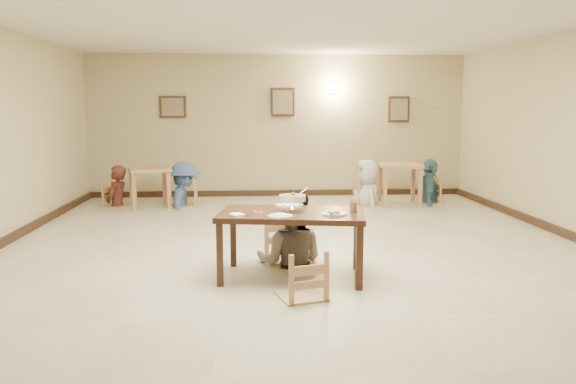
{
  "coord_description": "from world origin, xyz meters",
  "views": [
    {
      "loc": [
        -0.61,
        -7.0,
        1.85
      ],
      "look_at": [
        -0.17,
        -0.55,
        0.89
      ],
      "focal_mm": 35.0,
      "sensor_mm": 36.0,
      "label": 1
    }
  ],
  "objects": [
    {
      "name": "curry_warmer",
      "position": [
        -0.15,
        -0.99,
        0.89
      ],
      "size": [
        0.32,
        0.29,
        0.26
      ],
      "color": "silver",
      "rests_on": "main_table"
    },
    {
      "name": "baseboard_back",
      "position": [
        0.0,
        4.97,
        0.06
      ],
      "size": [
        8.0,
        0.06,
        0.12
      ],
      "primitive_type": "cube",
      "color": "#301D14",
      "rests_on": "floor"
    },
    {
      "name": "bg_table_right",
      "position": [
        2.33,
        3.77,
        0.65
      ],
      "size": [
        0.86,
        0.86,
        0.79
      ],
      "rotation": [
        0.0,
        0.0,
        -0.09
      ],
      "color": "tan",
      "rests_on": "floor"
    },
    {
      "name": "bg_chair_rr",
      "position": [
        2.96,
        3.84,
        0.44
      ],
      "size": [
        0.41,
        0.41,
        0.87
      ],
      "rotation": [
        0.0,
        0.0,
        -1.7
      ],
      "color": "tan",
      "rests_on": "floor"
    },
    {
      "name": "main_table",
      "position": [
        -0.15,
        -0.98,
        0.66
      ],
      "size": [
        1.69,
        1.12,
        0.74
      ],
      "rotation": [
        0.0,
        0.0,
        -0.16
      ],
      "color": "#3A2117",
      "rests_on": "floor"
    },
    {
      "name": "chair_near",
      "position": [
        -0.11,
        -1.67,
        0.46
      ],
      "size": [
        0.44,
        0.44,
        0.93
      ],
      "rotation": [
        0.0,
        0.0,
        3.43
      ],
      "color": "tan",
      "rests_on": "floor"
    },
    {
      "name": "bg_diner_c",
      "position": [
        1.71,
        3.83,
        0.88
      ],
      "size": [
        0.66,
        0.92,
        1.75
      ],
      "primitive_type": "imported",
      "rotation": [
        0.0,
        0.0,
        4.83
      ],
      "color": "silver",
      "rests_on": "floor"
    },
    {
      "name": "bg_chair_ll",
      "position": [
        -3.15,
        3.8,
        0.44
      ],
      "size": [
        0.42,
        0.42,
        0.89
      ],
      "rotation": [
        0.0,
        0.0,
        1.26
      ],
      "color": "tan",
      "rests_on": "floor"
    },
    {
      "name": "chili_dish",
      "position": [
        -0.52,
        -1.01,
        0.75
      ],
      "size": [
        0.11,
        0.11,
        0.02
      ],
      "color": "white",
      "rests_on": "main_table"
    },
    {
      "name": "drink_glass",
      "position": [
        0.52,
        -1.04,
        0.81
      ],
      "size": [
        0.08,
        0.08,
        0.15
      ],
      "color": "white",
      "rests_on": "main_table"
    },
    {
      "name": "bg_diner_a",
      "position": [
        -3.15,
        3.8,
        0.8
      ],
      "size": [
        0.5,
        0.65,
        1.59
      ],
      "primitive_type": "imported",
      "rotation": [
        0.0,
        0.0,
        4.49
      ],
      "color": "#4E231B",
      "rests_on": "floor"
    },
    {
      "name": "wall_front",
      "position": [
        0.0,
        -5.0,
        1.5
      ],
      "size": [
        10.0,
        0.0,
        10.0
      ],
      "primitive_type": "plane",
      "rotation": [
        -1.57,
        0.0,
        0.0
      ],
      "color": "#BBAF88",
      "rests_on": "floor"
    },
    {
      "name": "bg_diner_d",
      "position": [
        2.96,
        3.84,
        0.88
      ],
      "size": [
        0.71,
        1.11,
        1.76
      ],
      "primitive_type": "imported",
      "rotation": [
        0.0,
        0.0,
        1.28
      ],
      "color": "teal",
      "rests_on": "floor"
    },
    {
      "name": "wall_back",
      "position": [
        0.0,
        5.0,
        1.5
      ],
      "size": [
        10.0,
        0.0,
        10.0
      ],
      "primitive_type": "plane",
      "rotation": [
        1.57,
        0.0,
        0.0
      ],
      "color": "#BBAF88",
      "rests_on": "floor"
    },
    {
      "name": "floor",
      "position": [
        0.0,
        0.0,
        0.0
      ],
      "size": [
        10.0,
        10.0,
        0.0
      ],
      "primitive_type": "plane",
      "color": "beige",
      "rests_on": "ground"
    },
    {
      "name": "picture_c",
      "position": [
        2.6,
        4.96,
        1.85
      ],
      "size": [
        0.45,
        0.04,
        0.55
      ],
      "color": "#3A2413",
      "rests_on": "wall_back"
    },
    {
      "name": "main_diner",
      "position": [
        -0.13,
        -0.4,
        0.88
      ],
      "size": [
        0.98,
        0.83,
        1.77
      ],
      "primitive_type": "imported",
      "rotation": [
        0.0,
        0.0,
        2.93
      ],
      "color": "gray",
      "rests_on": "floor"
    },
    {
      "name": "rice_plate_near",
      "position": [
        -0.3,
        -1.28,
        0.75
      ],
      "size": [
        0.26,
        0.26,
        0.06
      ],
      "color": "white",
      "rests_on": "main_table"
    },
    {
      "name": "picture_a",
      "position": [
        -2.2,
        4.96,
        1.9
      ],
      "size": [
        0.55,
        0.04,
        0.45
      ],
      "color": "#3A2413",
      "rests_on": "wall_back"
    },
    {
      "name": "ceiling",
      "position": [
        0.0,
        0.0,
        3.0
      ],
      "size": [
        10.0,
        10.0,
        0.0
      ],
      "primitive_type": "plane",
      "color": "silver",
      "rests_on": "wall_back"
    },
    {
      "name": "bg_diner_b",
      "position": [
        -1.87,
        3.76,
        0.86
      ],
      "size": [
        0.66,
        1.12,
        1.72
      ],
      "primitive_type": "imported",
      "rotation": [
        0.0,
        0.0,
        1.56
      ],
      "color": "#4B679C",
      "rests_on": "floor"
    },
    {
      "name": "picture_b",
      "position": [
        0.1,
        4.96,
        2.0
      ],
      "size": [
        0.5,
        0.04,
        0.6
      ],
      "color": "#3A2413",
      "rests_on": "wall_back"
    },
    {
      "name": "chair_far",
      "position": [
        -0.15,
        -0.32,
        0.53
      ],
      "size": [
        0.5,
        0.5,
        1.06
      ],
      "rotation": [
        0.0,
        0.0,
        0.25
      ],
      "color": "tan",
      "rests_on": "floor"
    },
    {
      "name": "napkin_cutlery",
      "position": [
        -0.74,
        -1.21,
        0.75
      ],
      "size": [
        0.21,
        0.26,
        0.03
      ],
      "color": "white",
      "rests_on": "main_table"
    },
    {
      "name": "fried_plate",
      "position": [
        0.28,
        -1.2,
        0.76
      ],
      "size": [
        0.26,
        0.26,
        0.06
      ],
      "color": "white",
      "rests_on": "main_table"
    },
    {
      "name": "rice_plate_far",
      "position": [
        -0.16,
        -0.64,
        0.75
      ],
      "size": [
        0.32,
        0.32,
        0.07
      ],
      "color": "white",
      "rests_on": "main_table"
    },
    {
      "name": "bg_chair_lr",
      "position": [
        -1.87,
        3.76,
        0.51
      ],
      "size": [
        0.48,
        0.48,
        1.02
      ],
      "rotation": [
        0.0,
        0.0,
        -1.52
      ],
      "color": "tan",
      "rests_on": "floor"
    },
    {
      "name": "bg_table_left",
      "position": [
        -2.51,
        3.74,
        0.62
      ],
      "size": [
        0.93,
        0.93,
        0.75
      ],
      "rotation": [
        0.0,
        0.0,
        0.28
      ],
      "color": "tan",
      "rests_on": "floor"
    },
    {
      "name": "bg_chair_rl",
      "position": [
        1.71,
        3.83,
        0.46
      ],
      "size": [
        0.43,
        0.43,
        0.92
      ],
      "rotation": [
        0.0,
        0.0,
        1.58
      ],
      "color": "tan",
      "rests_on": "floor"
    },
    {
      "name": "wall_sconce",
      "position": [
        1.2,
        4.96,
        2.3
      ],
      "size": [
        0.16,
        0.05,
        0.22
      ],
      "primitive_type": "cube",
      "color": "#FFD88C",
      "rests_on": "wall_back"
    }
  ]
}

